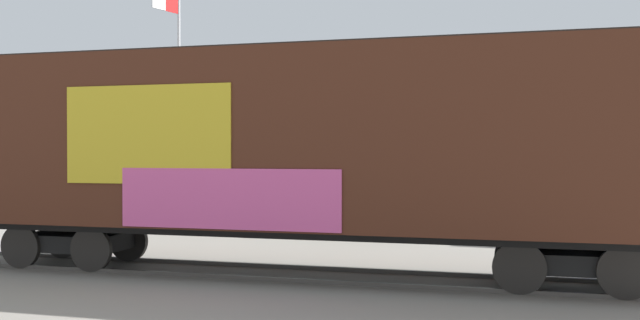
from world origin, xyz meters
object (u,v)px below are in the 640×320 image
Objects in this scene: freight_car at (298,144)px; flagpole at (174,66)px; parked_car_blue at (599,209)px; parked_car_green at (370,206)px; parked_car_tan at (206,202)px.

freight_car is 1.75× the size of flagpole.
parked_car_green is at bearing 179.03° from parked_car_blue.
parked_car_blue reaches higher than parked_car_tan.
freight_car is at bearing -50.90° from flagpole.
flagpole is 1.93× the size of parked_car_blue.
parked_car_blue is at bearing -13.46° from flagpole.
freight_car is 14.12m from flagpole.
parked_car_tan is 11.64m from parked_car_blue.
flagpole reaches higher than parked_car_blue.
flagpole is 2.02× the size of parked_car_green.
flagpole reaches higher than freight_car.
parked_car_green is 6.36m from parked_car_blue.
parked_car_tan is at bearing -177.51° from parked_car_green.
freight_car is 7.48m from parked_car_green.
parked_car_blue is at bearing -0.97° from parked_car_green.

